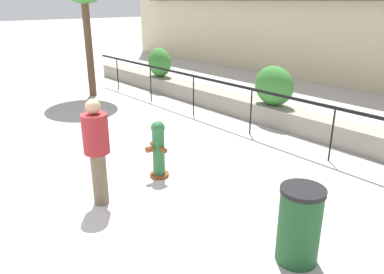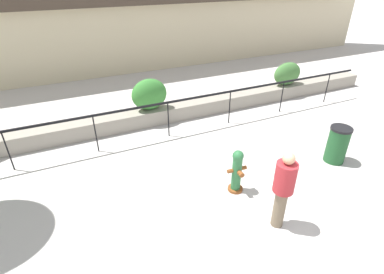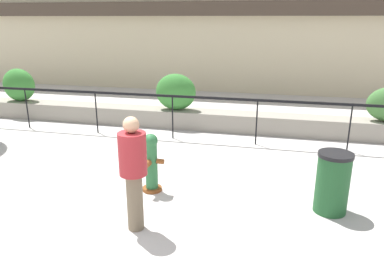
{
  "view_description": "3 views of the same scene",
  "coord_description": "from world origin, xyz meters",
  "px_view_note": "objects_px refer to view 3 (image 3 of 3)",
  "views": [
    {
      "loc": [
        5.72,
        -1.77,
        3.1
      ],
      "look_at": [
        0.38,
        2.72,
        0.54
      ],
      "focal_mm": 35.0,
      "sensor_mm": 36.0,
      "label": 1
    },
    {
      "loc": [
        -2.73,
        -2.76,
        4.6
      ],
      "look_at": [
        0.15,
        3.51,
        0.64
      ],
      "focal_mm": 28.0,
      "sensor_mm": 36.0,
      "label": 2
    },
    {
      "loc": [
        2.64,
        -4.06,
        3.02
      ],
      "look_at": [
        0.94,
        3.11,
        0.66
      ],
      "focal_mm": 35.0,
      "sensor_mm": 36.0,
      "label": 3
    }
  ],
  "objects_px": {
    "hedge_bush_0": "(19,85)",
    "fire_hydrant": "(151,162)",
    "hedge_bush_1": "(176,92)",
    "pedestrian": "(133,167)",
    "trash_bin": "(333,183)"
  },
  "relations": [
    {
      "from": "hedge_bush_0",
      "to": "fire_hydrant",
      "type": "distance_m",
      "value": 7.17
    },
    {
      "from": "hedge_bush_0",
      "to": "hedge_bush_1",
      "type": "relative_size",
      "value": 0.91
    },
    {
      "from": "hedge_bush_1",
      "to": "fire_hydrant",
      "type": "height_order",
      "value": "hedge_bush_1"
    },
    {
      "from": "fire_hydrant",
      "to": "pedestrian",
      "type": "distance_m",
      "value": 1.36
    },
    {
      "from": "fire_hydrant",
      "to": "trash_bin",
      "type": "relative_size",
      "value": 1.07
    },
    {
      "from": "hedge_bush_1",
      "to": "fire_hydrant",
      "type": "xyz_separation_m",
      "value": [
        0.72,
        -4.18,
        -0.46
      ]
    },
    {
      "from": "hedge_bush_1",
      "to": "trash_bin",
      "type": "bearing_deg",
      "value": -48.22
    },
    {
      "from": "trash_bin",
      "to": "hedge_bush_0",
      "type": "bearing_deg",
      "value": 154.51
    },
    {
      "from": "hedge_bush_0",
      "to": "pedestrian",
      "type": "xyz_separation_m",
      "value": [
        6.01,
        -5.45,
        -0.02
      ]
    },
    {
      "from": "hedge_bush_0",
      "to": "trash_bin",
      "type": "distance_m",
      "value": 9.85
    },
    {
      "from": "pedestrian",
      "to": "hedge_bush_0",
      "type": "bearing_deg",
      "value": 137.76
    },
    {
      "from": "pedestrian",
      "to": "trash_bin",
      "type": "height_order",
      "value": "pedestrian"
    },
    {
      "from": "pedestrian",
      "to": "fire_hydrant",
      "type": "bearing_deg",
      "value": 98.56
    },
    {
      "from": "hedge_bush_0",
      "to": "hedge_bush_1",
      "type": "distance_m",
      "value": 5.1
    },
    {
      "from": "hedge_bush_0",
      "to": "trash_bin",
      "type": "height_order",
      "value": "hedge_bush_0"
    }
  ]
}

